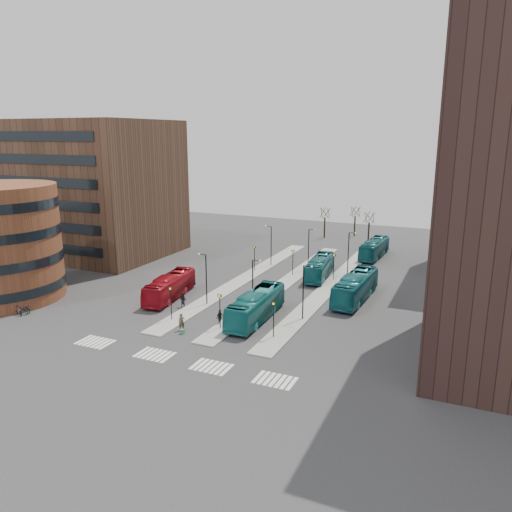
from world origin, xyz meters
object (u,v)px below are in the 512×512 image
at_px(teal_bus_c, 355,287).
at_px(bicycle_near, 21,310).
at_px(bicycle_far, 26,308).
at_px(traveller, 182,322).
at_px(suitcase, 182,332).
at_px(commuter_c, 266,305).
at_px(teal_bus_b, 320,267).
at_px(commuter_b, 220,317).
at_px(commuter_a, 183,300).
at_px(teal_bus_a, 256,306).
at_px(bicycle_mid, 18,311).
at_px(teal_bus_d, 374,248).
at_px(red_bus, 170,287).

distance_m(teal_bus_c, bicycle_near, 39.02).
height_order(teal_bus_c, bicycle_far, teal_bus_c).
height_order(traveller, bicycle_near, traveller).
height_order(suitcase, commuter_c, commuter_c).
relative_size(teal_bus_b, commuter_c, 6.06).
height_order(teal_bus_c, commuter_b, teal_bus_c).
bearing_deg(commuter_a, bicycle_far, 32.04).
bearing_deg(teal_bus_a, bicycle_mid, -160.41).
relative_size(commuter_c, bicycle_near, 0.93).
distance_m(traveller, commuter_a, 7.26).
bearing_deg(commuter_c, teal_bus_b, -151.69).
xyz_separation_m(bicycle_near, bicycle_far, (0.00, 0.63, -0.01)).
relative_size(teal_bus_d, bicycle_near, 5.79).
bearing_deg(bicycle_near, commuter_b, -78.46).
bearing_deg(teal_bus_d, commuter_c, -98.00).
height_order(teal_bus_a, teal_bus_c, teal_bus_c).
bearing_deg(suitcase, red_bus, 126.07).
height_order(red_bus, bicycle_mid, red_bus).
xyz_separation_m(suitcase, bicycle_near, (-19.69, -2.57, 0.24)).
distance_m(traveller, commuter_b, 4.15).
height_order(red_bus, bicycle_far, red_bus).
distance_m(teal_bus_c, commuter_b, 17.98).
distance_m(commuter_b, bicycle_mid, 23.00).
bearing_deg(teal_bus_c, commuter_c, -132.01).
bearing_deg(teal_bus_d, teal_bus_c, -81.53).
height_order(suitcase, bicycle_mid, bicycle_mid).
distance_m(teal_bus_a, commuter_c, 2.74).
xyz_separation_m(teal_bus_c, commuter_b, (-11.28, -13.99, -0.79)).
bearing_deg(traveller, red_bus, 87.17).
height_order(teal_bus_a, traveller, teal_bus_a).
xyz_separation_m(commuter_c, bicycle_near, (-25.02, -11.93, -0.38)).
distance_m(suitcase, teal_bus_c, 22.41).
xyz_separation_m(commuter_c, bicycle_mid, (-25.02, -12.29, -0.36)).
bearing_deg(teal_bus_b, suitcase, -110.76).
distance_m(teal_bus_b, commuter_a, 21.56).
height_order(teal_bus_a, bicycle_near, teal_bus_a).
bearing_deg(commuter_a, teal_bus_d, -113.12).
bearing_deg(commuter_c, suitcase, 3.34).
height_order(teal_bus_a, commuter_a, teal_bus_a).
bearing_deg(red_bus, commuter_c, -7.03).
height_order(teal_bus_b, commuter_a, teal_bus_b).
distance_m(suitcase, commuter_c, 10.79).
relative_size(suitcase, teal_bus_d, 0.05).
bearing_deg(bicycle_far, teal_bus_b, -30.25).
distance_m(teal_bus_a, bicycle_mid, 26.74).
bearing_deg(teal_bus_a, bicycle_far, -162.41).
relative_size(teal_bus_b, teal_bus_c, 0.89).
height_order(traveller, commuter_a, traveller).
height_order(suitcase, teal_bus_d, teal_bus_d).
distance_m(red_bus, teal_bus_b, 21.71).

